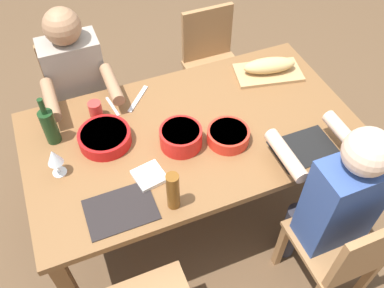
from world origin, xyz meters
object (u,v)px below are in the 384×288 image
chair_far_left (346,251)px  bread_loaf (269,65)px  cutting_board (268,73)px  wine_bottle (49,126)px  diner_far_left (336,198)px  chair_near_left (212,60)px  dining_table (192,140)px  wine_glass (54,158)px  serving_bowl_fruit (181,136)px  cup_near_right (96,110)px  diner_near_right (79,87)px  serving_bowl_salad (105,137)px  napkin_stack (149,176)px  chair_near_right (80,94)px  serving_bowl_greens (228,135)px  beer_bottle (173,191)px

chair_far_left → bread_loaf: bearing=-96.3°
cutting_board → wine_bottle: bearing=2.4°
wine_bottle → diner_far_left: bearing=144.5°
diner_far_left → cutting_board: bearing=-97.6°
chair_near_left → dining_table: bearing=59.1°
diner_far_left → wine_bottle: diner_far_left is taller
bread_loaf → wine_glass: 1.35m
serving_bowl_fruit → bread_loaf: bearing=-154.6°
chair_far_left → chair_near_left: 1.64m
dining_table → wine_bottle: size_ratio=6.14×
cup_near_right → cutting_board: bearing=178.4°
cup_near_right → dining_table: bearing=146.8°
diner_near_right → cutting_board: 1.16m
serving_bowl_salad → serving_bowl_fruit: bearing=156.1°
cup_near_right → napkin_stack: size_ratio=0.74×
chair_near_right → serving_bowl_fruit: (-0.40, 0.89, 0.32)m
chair_far_left → serving_bowl_greens: 0.82m
beer_bottle → chair_near_left: bearing=-121.3°
diner_far_left → chair_near_right: (0.98, -1.45, -0.21)m
beer_bottle → wine_glass: (0.46, -0.38, 0.01)m
chair_near_right → wine_bottle: wine_bottle is taller
bread_loaf → cup_near_right: bearing=-1.6°
diner_far_left → serving_bowl_greens: bearing=-55.7°
chair_near_left → wine_glass: wine_glass is taller
chair_near_left → serving_bowl_salad: (0.94, 0.73, 0.30)m
diner_near_right → wine_bottle: bearing=64.0°
chair_near_left → serving_bowl_greens: chair_near_left is taller
diner_near_right → wine_bottle: size_ratio=4.14×
chair_near_left → wine_bottle: bearing=27.2°
serving_bowl_fruit → wine_glass: wine_glass is taller
napkin_stack → serving_bowl_greens: bearing=-170.6°
chair_far_left → serving_bowl_fruit: bearing=-52.4°
serving_bowl_salad → napkin_stack: size_ratio=1.95×
dining_table → serving_bowl_fruit: serving_bowl_fruit is taller
wine_bottle → cup_near_right: bearing=-161.4°
serving_bowl_greens → wine_glass: 0.87m
dining_table → serving_bowl_greens: bearing=137.8°
chair_near_right → napkin_stack: size_ratio=6.07×
diner_far_left → serving_bowl_salad: 1.19m
diner_far_left → napkin_stack: (0.80, -0.43, 0.05)m
serving_bowl_fruit → beer_bottle: size_ratio=1.00×
dining_table → wine_bottle: wine_bottle is taller
bread_loaf → wine_bottle: size_ratio=1.10×
bread_loaf → napkin_stack: size_ratio=2.29×
diner_far_left → serving_bowl_greens: size_ratio=5.41×
diner_near_right → bread_loaf: size_ratio=3.75×
diner_far_left → cup_near_right: size_ratio=11.54×
cutting_board → bread_loaf: 0.06m
chair_far_left → serving_bowl_salad: bearing=-44.1°
chair_far_left → diner_far_left: size_ratio=0.71×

